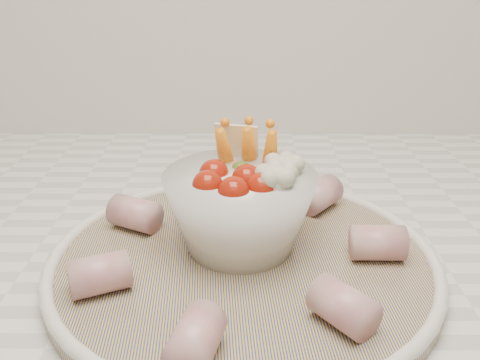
{
  "coord_description": "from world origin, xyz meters",
  "views": [
    {
      "loc": [
        -0.14,
        0.93,
        1.19
      ],
      "look_at": [
        -0.14,
        1.37,
        1.0
      ],
      "focal_mm": 40.0,
      "sensor_mm": 36.0,
      "label": 1
    }
  ],
  "objects": [
    {
      "name": "veggie_bowl",
      "position": [
        -0.14,
        1.37,
        0.98
      ],
      "size": [
        0.14,
        0.14,
        0.11
      ],
      "color": "silver",
      "rests_on": "serving_platter"
    },
    {
      "name": "cured_meat_rolls",
      "position": [
        -0.14,
        1.35,
        0.95
      ],
      "size": [
        0.29,
        0.32,
        0.03
      ],
      "color": "#A64B58",
      "rests_on": "serving_platter"
    },
    {
      "name": "serving_platter",
      "position": [
        -0.13,
        1.35,
        0.93
      ],
      "size": [
        0.38,
        0.38,
        0.02
      ],
      "color": "navy",
      "rests_on": "kitchen_counter"
    }
  ]
}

